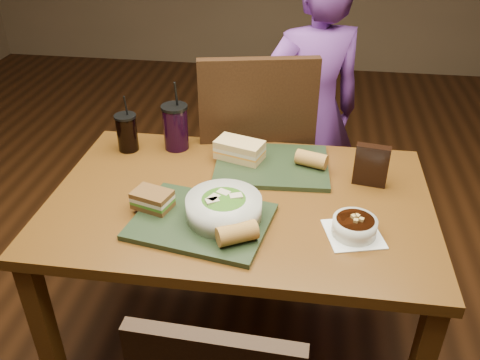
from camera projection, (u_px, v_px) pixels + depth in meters
name	position (u px, v px, depth m)	size (l,w,h in m)	color
ground	(240.00, 345.00, 2.14)	(6.00, 6.00, 0.00)	#381C0B
dining_table	(240.00, 219.00, 1.79)	(1.30, 0.85, 0.75)	#593511
chair_far	(260.00, 156.00, 2.28)	(0.56, 0.57, 1.10)	black
diner	(311.00, 115.00, 2.42)	(0.52, 0.34, 1.41)	#653086
tray_near	(201.00, 221.00, 1.61)	(0.42, 0.32, 0.02)	black
tray_far	(272.00, 165.00, 1.91)	(0.42, 0.32, 0.02)	black
salad_bowl	(224.00, 207.00, 1.59)	(0.24, 0.24, 0.08)	silver
soup_bowl	(354.00, 226.00, 1.55)	(0.20, 0.20, 0.07)	white
sandwich_near	(152.00, 199.00, 1.65)	(0.14, 0.12, 0.06)	#593819
sandwich_far	(240.00, 150.00, 1.92)	(0.20, 0.15, 0.07)	tan
baguette_near	(237.00, 233.00, 1.50)	(0.06, 0.06, 0.12)	#AD7533
baguette_far	(312.00, 159.00, 1.87)	(0.06, 0.06, 0.11)	#AD7533
cup_cola	(127.00, 132.00, 2.00)	(0.09, 0.09, 0.23)	black
cup_berry	(176.00, 127.00, 2.00)	(0.10, 0.10, 0.28)	black
chip_bag	(371.00, 165.00, 1.78)	(0.12, 0.04, 0.15)	black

